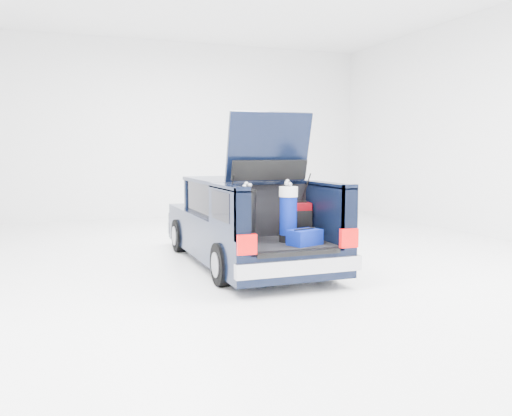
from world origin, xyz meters
name	(u,v)px	position (x,y,z in m)	size (l,w,h in m)	color
ground	(246,263)	(0.00, 0.00, 0.00)	(14.00, 14.00, 0.00)	white
car	(244,223)	(0.00, 0.11, 0.67)	(1.87, 4.65, 2.47)	black
red_suitcase	(300,220)	(0.50, -1.09, 0.86)	(0.36, 0.27, 0.54)	#670309
black_golf_bag	(247,216)	(-0.47, -1.41, 0.99)	(0.24, 0.30, 0.86)	black
blue_golf_bag	(288,214)	(0.13, -1.48, 1.01)	(0.34, 0.34, 0.90)	black
blue_duffel	(305,237)	(0.24, -1.80, 0.71)	(0.52, 0.42, 0.24)	navy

